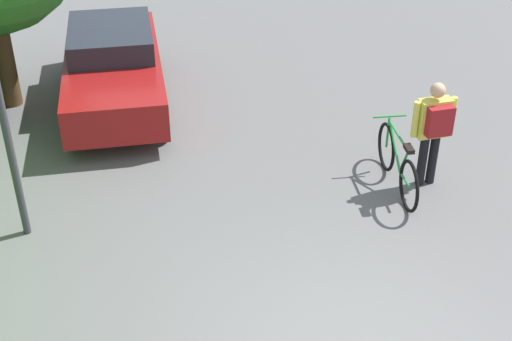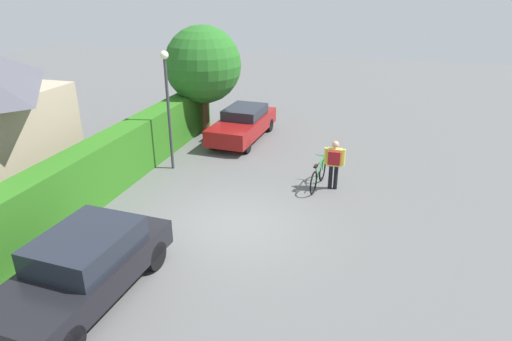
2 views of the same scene
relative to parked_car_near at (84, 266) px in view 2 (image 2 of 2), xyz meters
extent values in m
plane|color=#5B5B5B|center=(3.70, -2.01, -0.77)|extent=(60.00, 60.00, 0.00)
cube|color=#2C6D1B|center=(3.70, 2.51, 0.12)|extent=(16.67, 0.90, 1.77)
cube|color=black|center=(-0.06, 0.00, -0.14)|extent=(4.28, 2.02, 0.59)
cube|color=#1E232D|center=(0.17, -0.01, 0.42)|extent=(2.19, 1.70, 0.52)
cylinder|color=black|center=(1.40, 0.75, -0.43)|extent=(0.68, 0.21, 0.68)
cylinder|color=black|center=(1.32, -0.89, -0.43)|extent=(0.68, 0.21, 0.68)
cube|color=maroon|center=(10.55, 0.00, -0.17)|extent=(4.34, 1.83, 0.64)
cube|color=#1E232D|center=(10.85, -0.01, 0.35)|extent=(2.00, 1.52, 0.40)
cylinder|color=black|center=(12.03, 0.65, -0.48)|extent=(0.57, 0.21, 0.56)
cylinder|color=black|center=(11.96, -0.79, -0.48)|extent=(0.57, 0.21, 0.56)
cylinder|color=black|center=(9.14, 0.80, -0.48)|extent=(0.57, 0.21, 0.56)
cylinder|color=black|center=(9.07, -0.65, -0.48)|extent=(0.57, 0.21, 0.56)
torus|color=black|center=(7.33, -3.82, -0.40)|extent=(0.74, 0.13, 0.74)
torus|color=black|center=(6.24, -3.71, -0.40)|extent=(0.74, 0.13, 0.74)
cylinder|color=#268C3F|center=(6.99, -3.79, -0.16)|extent=(0.70, 0.11, 0.53)
cylinder|color=#268C3F|center=(6.54, -3.74, -0.17)|extent=(0.27, 0.06, 0.49)
cylinder|color=#268C3F|center=(6.85, -3.77, 0.05)|extent=(0.86, 0.13, 0.04)
cylinder|color=#268C3F|center=(6.45, -3.73, -0.40)|extent=(0.42, 0.08, 0.05)
cylinder|color=#268C3F|center=(7.33, -3.82, -0.15)|extent=(0.04, 0.04, 0.48)
cube|color=black|center=(6.42, -3.73, 0.09)|extent=(0.23, 0.12, 0.06)
cylinder|color=#268C3F|center=(7.33, -3.82, 0.12)|extent=(0.08, 0.50, 0.03)
cylinder|color=black|center=(6.80, -4.16, -0.37)|extent=(0.13, 0.13, 0.80)
cylinder|color=black|center=(6.80, -4.33, -0.37)|extent=(0.13, 0.13, 0.80)
cube|color=#D8CC4C|center=(6.80, -4.24, 0.31)|extent=(0.21, 0.47, 0.56)
sphere|color=tan|center=(6.80, -4.24, 0.74)|extent=(0.22, 0.22, 0.22)
cylinder|color=#D8CC4C|center=(6.79, -3.96, 0.33)|extent=(0.09, 0.09, 0.54)
cylinder|color=#D8CC4C|center=(6.81, -4.53, 0.33)|extent=(0.09, 0.09, 0.54)
cube|color=maroon|center=(6.64, -4.25, 0.34)|extent=(0.17, 0.38, 0.43)
cylinder|color=#38383D|center=(6.89, 1.43, 1.15)|extent=(0.10, 0.10, 3.83)
sphere|color=#F2EDCC|center=(6.89, 1.43, 3.19)|extent=(0.28, 0.28, 0.28)
cylinder|color=brown|center=(10.94, 1.82, 0.24)|extent=(0.34, 0.34, 2.01)
sphere|color=#276923|center=(10.94, 1.82, 2.20)|extent=(3.18, 3.18, 3.18)
camera|label=1|loc=(-1.14, 0.20, 4.88)|focal=49.36mm
camera|label=2|loc=(-6.27, -5.53, 5.37)|focal=31.12mm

